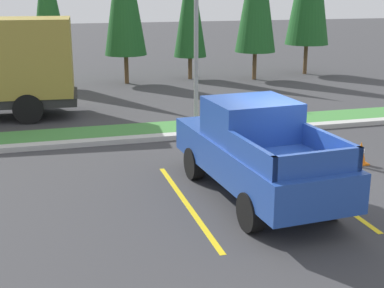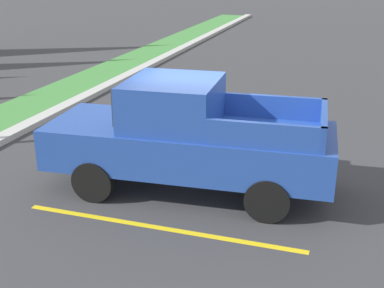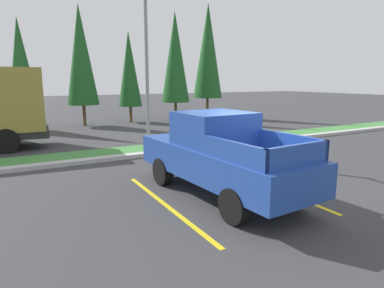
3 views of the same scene
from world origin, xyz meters
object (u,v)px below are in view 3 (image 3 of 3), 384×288
(cypress_tree_far_right, at_px, (208,51))
(traffic_cone, at_px, (283,158))
(cypress_tree_right_inner, at_px, (129,69))
(pickup_truck_main, at_px, (220,155))
(street_light, at_px, (148,63))
(cypress_tree_center, at_px, (81,55))
(cypress_tree_rightmost, at_px, (175,57))
(cypress_tree_left_inner, at_px, (21,65))

(cypress_tree_far_right, relative_size, traffic_cone, 14.26)
(cypress_tree_right_inner, distance_m, traffic_cone, 14.67)
(pickup_truck_main, distance_m, cypress_tree_right_inner, 16.09)
(pickup_truck_main, height_order, street_light, street_light)
(cypress_tree_far_right, height_order, traffic_cone, cypress_tree_far_right)
(traffic_cone, bearing_deg, cypress_tree_center, 105.56)
(pickup_truck_main, distance_m, cypress_tree_rightmost, 16.14)
(street_light, bearing_deg, cypress_tree_right_inner, 75.81)
(street_light, xyz_separation_m, cypress_tree_center, (-0.74, 9.42, 0.86))
(cypress_tree_rightmost, bearing_deg, cypress_tree_left_inner, 179.69)
(cypress_tree_left_inner, distance_m, cypress_tree_far_right, 12.98)
(cypress_tree_left_inner, bearing_deg, cypress_tree_rightmost, -0.31)
(pickup_truck_main, distance_m, street_light, 6.29)
(cypress_tree_center, bearing_deg, cypress_tree_left_inner, -171.99)
(cypress_tree_center, bearing_deg, cypress_tree_far_right, 2.48)
(cypress_tree_rightmost, bearing_deg, pickup_truck_main, -111.92)
(street_light, xyz_separation_m, traffic_cone, (3.10, -4.40, -3.27))
(street_light, xyz_separation_m, cypress_tree_left_inner, (-4.15, 8.94, 0.18))
(cypress_tree_far_right, bearing_deg, pickup_truck_main, -120.34)
(cypress_tree_center, bearing_deg, cypress_tree_right_inner, 7.94)
(traffic_cone, bearing_deg, pickup_truck_main, -158.87)
(cypress_tree_far_right, bearing_deg, cypress_tree_left_inner, -176.05)
(cypress_tree_center, relative_size, cypress_tree_rightmost, 0.99)
(pickup_truck_main, relative_size, cypress_tree_rightmost, 0.71)
(cypress_tree_left_inner, bearing_deg, cypress_tree_center, 8.01)
(cypress_tree_center, bearing_deg, street_light, -85.48)
(cypress_tree_left_inner, bearing_deg, street_light, -65.09)
(cypress_tree_left_inner, relative_size, cypress_tree_rightmost, 0.84)
(street_light, height_order, cypress_tree_right_inner, cypress_tree_right_inner)
(pickup_truck_main, distance_m, cypress_tree_center, 15.54)
(cypress_tree_right_inner, bearing_deg, cypress_tree_center, -172.06)
(cypress_tree_rightmost, distance_m, cypress_tree_far_right, 3.42)
(cypress_tree_center, relative_size, traffic_cone, 12.49)
(cypress_tree_left_inner, height_order, cypress_tree_right_inner, cypress_tree_left_inner)
(pickup_truck_main, relative_size, traffic_cone, 8.91)
(cypress_tree_right_inner, height_order, cypress_tree_far_right, cypress_tree_far_right)
(street_light, bearing_deg, cypress_tree_rightmost, 58.21)
(cypress_tree_center, bearing_deg, cypress_tree_rightmost, -4.86)
(cypress_tree_far_right, bearing_deg, cypress_tree_right_inner, 179.62)
(pickup_truck_main, relative_size, cypress_tree_left_inner, 0.84)
(cypress_tree_right_inner, bearing_deg, cypress_tree_rightmost, -18.08)
(cypress_tree_rightmost, height_order, cypress_tree_far_right, cypress_tree_far_right)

